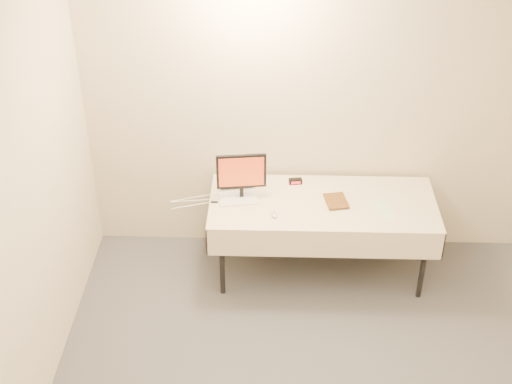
{
  "coord_description": "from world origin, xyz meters",
  "views": [
    {
      "loc": [
        -0.41,
        -2.78,
        4.03
      ],
      "look_at": [
        -0.55,
        1.99,
        0.86
      ],
      "focal_mm": 50.0,
      "sensor_mm": 36.0,
      "label": 1
    }
  ],
  "objects_px": {
    "laptop": "(237,190)",
    "monitor": "(241,173)",
    "book": "(327,192)",
    "table": "(323,208)"
  },
  "relations": [
    {
      "from": "table",
      "to": "book",
      "type": "relative_size",
      "value": 8.12
    },
    {
      "from": "laptop",
      "to": "book",
      "type": "xyz_separation_m",
      "value": [
        0.73,
        -0.09,
        0.06
      ]
    },
    {
      "from": "book",
      "to": "laptop",
      "type": "bearing_deg",
      "value": 162.33
    },
    {
      "from": "laptop",
      "to": "monitor",
      "type": "xyz_separation_m",
      "value": [
        0.04,
        -0.05,
        0.19
      ]
    },
    {
      "from": "table",
      "to": "book",
      "type": "xyz_separation_m",
      "value": [
        0.02,
        -0.02,
        0.18
      ]
    },
    {
      "from": "table",
      "to": "book",
      "type": "bearing_deg",
      "value": -41.01
    },
    {
      "from": "table",
      "to": "book",
      "type": "height_order",
      "value": "book"
    },
    {
      "from": "table",
      "to": "laptop",
      "type": "height_order",
      "value": "laptop"
    },
    {
      "from": "laptop",
      "to": "book",
      "type": "bearing_deg",
      "value": -16.57
    },
    {
      "from": "laptop",
      "to": "book",
      "type": "distance_m",
      "value": 0.74
    }
  ]
}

